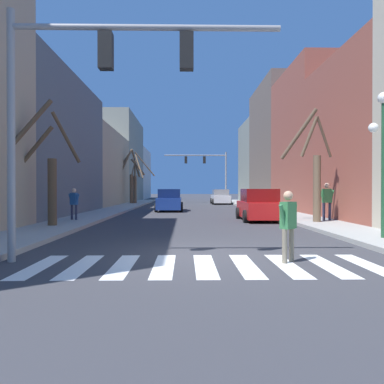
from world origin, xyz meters
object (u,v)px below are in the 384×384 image
at_px(street_tree_right_far, 314,172).
at_px(car_parked_right_mid, 169,201).
at_px(traffic_signal_far, 207,166).
at_px(car_parked_left_far, 220,197).
at_px(street_lamp_right_corner, 383,135).
at_px(car_parked_left_mid, 259,206).
at_px(pedestrian_on_right_sidewalk, 288,220).
at_px(pedestrian_crossing_street, 327,198).
at_px(traffic_signal_near, 91,79).
at_px(street_tree_left_near, 131,177).
at_px(street_tree_right_near, 137,180).
at_px(street_tree_left_far, 46,170).
at_px(pedestrian_waiting_at_curb, 74,201).

bearing_deg(street_tree_right_far, car_parked_right_mid, 123.00).
xyz_separation_m(traffic_signal_far, car_parked_left_far, (1.30, -2.78, -3.72)).
bearing_deg(street_lamp_right_corner, car_parked_left_mid, 105.48).
height_order(car_parked_right_mid, pedestrian_on_right_sidewalk, car_parked_right_mid).
bearing_deg(street_tree_right_far, pedestrian_crossing_street, 34.62).
bearing_deg(traffic_signal_near, car_parked_left_mid, 61.27).
relative_size(pedestrian_crossing_street, street_tree_right_far, 0.34).
relative_size(traffic_signal_near, street_tree_right_far, 1.18).
relative_size(car_parked_left_far, car_parked_right_mid, 1.06).
bearing_deg(street_tree_left_near, street_tree_right_near, -2.30).
height_order(pedestrian_on_right_sidewalk, street_tree_right_far, street_tree_right_far).
bearing_deg(traffic_signal_far, car_parked_left_mid, -87.06).
xyz_separation_m(car_parked_left_mid, street_tree_right_near, (-9.27, 20.99, 1.86)).
distance_m(street_tree_left_near, street_tree_left_far, 25.15).
distance_m(traffic_signal_far, pedestrian_crossing_street, 27.19).
height_order(car_parked_left_mid, pedestrian_on_right_sidewalk, car_parked_left_mid).
bearing_deg(street_lamp_right_corner, pedestrian_crossing_street, 83.86).
height_order(car_parked_left_far, street_tree_right_near, street_tree_right_near).
xyz_separation_m(traffic_signal_near, street_tree_right_near, (-3.14, 32.17, -1.56)).
xyz_separation_m(car_parked_left_mid, street_tree_right_far, (2.11, -2.31, 1.70)).
bearing_deg(car_parked_left_mid, street_tree_right_near, 23.82).
xyz_separation_m(street_tree_left_near, street_tree_right_near, (0.65, -0.03, -0.38)).
bearing_deg(street_tree_right_near, pedestrian_waiting_at_curb, -90.67).
distance_m(pedestrian_waiting_at_curb, pedestrian_crossing_street, 12.52).
distance_m(traffic_signal_far, street_tree_left_far, 30.34).
height_order(pedestrian_waiting_at_curb, street_tree_right_far, street_tree_right_far).
distance_m(car_parked_right_mid, pedestrian_on_right_sidewalk, 20.57).
xyz_separation_m(pedestrian_waiting_at_curb, street_tree_right_near, (0.26, 22.05, 1.56)).
distance_m(car_parked_left_mid, pedestrian_crossing_street, 3.46).
distance_m(car_parked_left_far, pedestrian_crossing_street, 24.06).
distance_m(pedestrian_on_right_sidewalk, pedestrian_crossing_street, 10.68).
distance_m(traffic_signal_near, street_lamp_right_corner, 8.94).
relative_size(street_lamp_right_corner, pedestrian_waiting_at_curb, 2.90).
distance_m(car_parked_right_mid, street_tree_right_far, 13.47).
height_order(street_lamp_right_corner, pedestrian_crossing_street, street_lamp_right_corner).
bearing_deg(pedestrian_crossing_street, street_tree_left_far, -176.10).
bearing_deg(street_tree_right_near, street_tree_right_far, -63.97).
height_order(street_tree_left_far, street_tree_right_near, street_tree_right_near).
xyz_separation_m(car_parked_right_mid, pedestrian_crossing_street, (8.14, -10.61, 0.45)).
bearing_deg(street_tree_right_near, street_tree_left_far, -91.13).
bearing_deg(car_parked_right_mid, car_parked_left_mid, 30.14).
distance_m(street_lamp_right_corner, street_tree_left_far, 12.75).
relative_size(traffic_signal_near, traffic_signal_far, 0.84).
bearing_deg(pedestrian_crossing_street, traffic_signal_near, -140.68).
xyz_separation_m(pedestrian_crossing_street, street_tree_left_far, (-12.74, -2.40, 1.24)).
bearing_deg(traffic_signal_far, pedestrian_on_right_sidewalk, -90.50).
height_order(street_tree_right_far, street_tree_right_near, street_tree_right_near).
relative_size(street_lamp_right_corner, car_parked_right_mid, 1.00).
xyz_separation_m(traffic_signal_far, street_lamp_right_corner, (3.56, -33.16, -1.12)).
distance_m(pedestrian_on_right_sidewalk, street_tree_right_far, 9.90).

